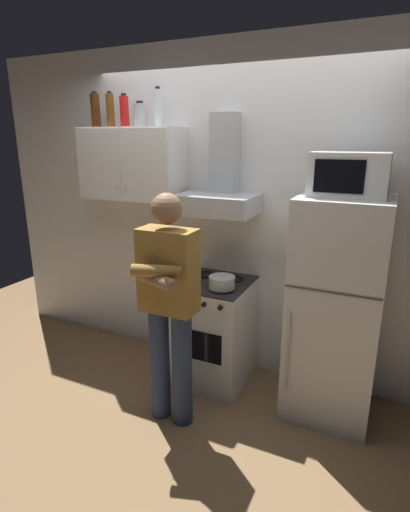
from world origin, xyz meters
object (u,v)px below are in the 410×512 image
microwave (349,174)px  bottle_canister_steel (140,115)px  bottle_vodka_clear (158,108)px  upper_cabinet (133,164)px  cooking_pot (222,282)px  range_hood (220,187)px  bottle_beer_brown (110,110)px  stove_oven (212,331)px  person_standing (169,304)px  bottle_rum_dark (96,110)px  refrigerator (335,310)px  bottle_soda_red (124,111)px

microwave → bottle_canister_steel: (-1.64, 0.08, 0.40)m
microwave → bottle_vodka_clear: bottle_vodka_clear is taller
upper_cabinet → cooking_pot: size_ratio=3.01×
range_hood → bottle_vodka_clear: (-0.55, 0.02, 0.60)m
microwave → bottle_beer_brown: bearing=177.5°
stove_oven → bottle_beer_brown: size_ratio=3.13×
microwave → person_standing: bearing=-148.0°
person_standing → bottle_canister_steel: size_ratio=8.39×
bottle_vodka_clear → bottle_rum_dark: bearing=-175.5°
upper_cabinet → bottle_canister_steel: (0.11, -0.02, 0.39)m
person_standing → bottle_beer_brown: bearing=142.8°
bottle_beer_brown → bottle_canister_steel: bearing=-0.2°
cooking_pot → bottle_beer_brown: size_ratio=1.07×
upper_cabinet → stove_oven: bearing=-8.9°
range_hood → refrigerator: 1.25m
range_hood → bottle_canister_steel: (-0.69, -0.02, 0.54)m
microwave → person_standing: (-1.00, -0.62, -0.84)m
person_standing → bottle_beer_brown: bottle_beer_brown is taller
refrigerator → bottle_beer_brown: (-1.93, 0.10, 1.38)m
person_standing → cooking_pot: bearing=69.7°
bottle_beer_brown → bottle_soda_red: bearing=12.7°
refrigerator → bottle_canister_steel: bearing=176.5°
upper_cabinet → person_standing: upper_cabinet is taller
upper_cabinet → range_hood: 0.81m
person_standing → bottle_rum_dark: bottle_rum_dark is taller
refrigerator → cooking_pot: 0.84m
person_standing → bottle_vodka_clear: bearing=123.5°
stove_oven → bottle_rum_dark: (-1.14, 0.10, 1.75)m
stove_oven → bottle_canister_steel: 1.85m
microwave → bottle_canister_steel: bearing=177.1°
person_standing → bottle_rum_dark: 1.83m
stove_oven → range_hood: bearing=90.0°
person_standing → bottle_soda_red: bottle_soda_red is taller
stove_oven → person_standing: bearing=-94.7°
bottle_soda_red → bottle_beer_brown: 0.12m
microwave → bottle_soda_red: bottle_soda_red is taller
bottle_canister_steel → bottle_vodka_clear: bearing=19.4°
bottle_beer_brown → stove_oven: bearing=-6.0°
refrigerator → microwave: bearing=90.9°
bottle_beer_brown → upper_cabinet: bearing=6.9°
bottle_soda_red → bottle_vodka_clear: size_ratio=0.87×
upper_cabinet → cooking_pot: (0.93, -0.24, -0.83)m
stove_oven → refrigerator: size_ratio=0.55×
range_hood → bottle_canister_steel: 0.88m
stove_oven → bottle_rum_dark: size_ratio=3.06×
bottle_canister_steel → bottle_beer_brown: (-0.29, 0.00, 0.04)m
cooking_pot → refrigerator: bearing=8.3°
bottle_rum_dark → bottle_beer_brown: bottle_rum_dark is taller
cooking_pot → stove_oven: bearing=137.5°
range_hood → cooking_pot: 0.73m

